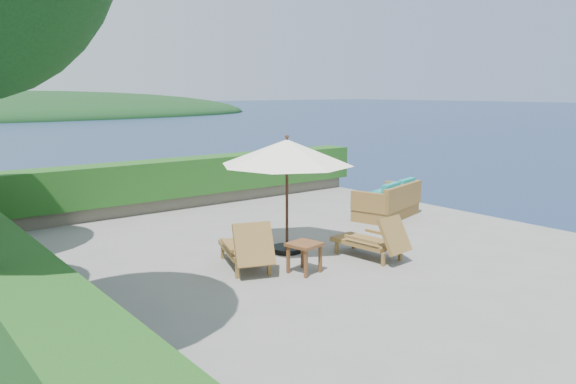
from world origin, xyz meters
TOP-DOWN VIEW (x-y plane):
  - ground at (0.00, 0.00)m, footprint 12.00×12.00m
  - foundation at (0.00, 0.00)m, footprint 12.00×12.00m
  - offshore_island at (25.00, 140.00)m, footprint 126.00×57.60m
  - planter_wall_far at (0.00, 5.60)m, footprint 12.00×0.60m
  - hedge_far at (0.00, 5.60)m, footprint 12.40×0.90m
  - patio_umbrella at (-0.14, 0.27)m, footprint 2.81×2.81m
  - lounge_left at (-1.40, -0.17)m, footprint 1.20×1.79m
  - lounge_right at (0.89, -1.13)m, footprint 0.79×1.59m
  - side_table at (-0.72, -0.98)m, footprint 0.61×0.61m
  - wicker_loveseat at (3.81, 1.13)m, footprint 2.17×1.51m

SIDE VIEW (x-z plane):
  - offshore_island at x=25.00m, z-range -9.30..3.30m
  - foundation at x=0.00m, z-range -3.05..-0.05m
  - ground at x=0.00m, z-range 0.00..0.00m
  - planter_wall_far at x=0.00m, z-range 0.00..0.36m
  - lounge_right at x=0.89m, z-range -0.07..0.81m
  - wicker_loveseat at x=3.81m, z-range -0.11..0.86m
  - lounge_left at x=-1.40m, z-range -0.08..0.88m
  - side_table at x=-0.72m, z-range 0.18..0.73m
  - hedge_far at x=0.00m, z-range 0.35..1.35m
  - patio_umbrella at x=-0.14m, z-range 0.81..3.18m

